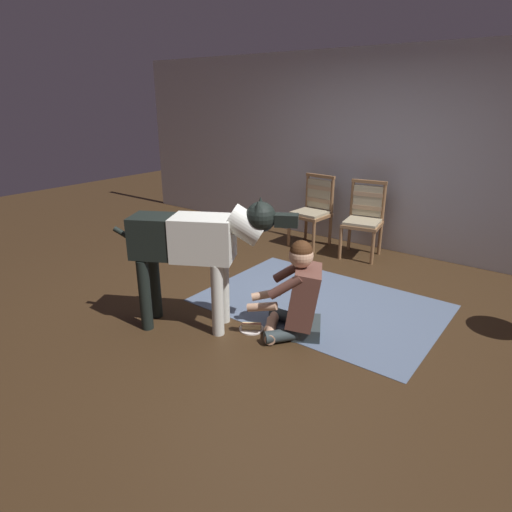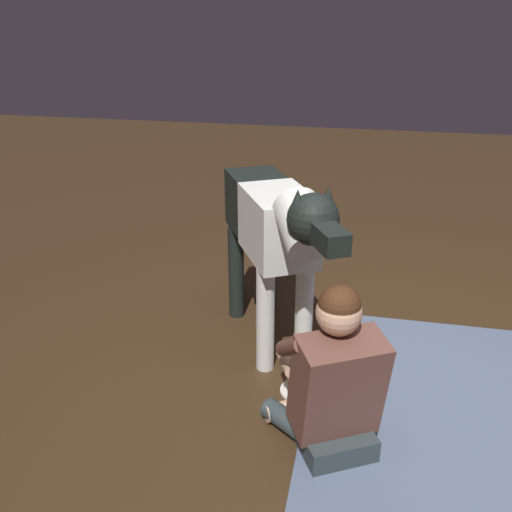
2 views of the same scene
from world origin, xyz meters
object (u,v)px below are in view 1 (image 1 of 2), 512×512
Objects in this scene: dining_chair_right_of_pair at (364,215)px; hot_dog_on_plate at (252,327)px; large_dog at (197,243)px; dining_chair_left_of_pair at (314,207)px; person_sitting_on_floor at (298,297)px.

dining_chair_right_of_pair reaches higher than hot_dog_on_plate.
large_dog is 0.91m from hot_dog_on_plate.
dining_chair_left_of_pair is at bearing 108.09° from hot_dog_on_plate.
person_sitting_on_floor is at bearing -62.88° from dining_chair_left_of_pair.
dining_chair_right_of_pair is 2.54m from hot_dog_on_plate.
person_sitting_on_floor is (0.42, -2.29, -0.18)m from dining_chair_right_of_pair.
large_dog is at bearing -97.49° from dining_chair_right_of_pair.
hot_dog_on_plate is (-0.36, -0.20, -0.33)m from person_sitting_on_floor.
dining_chair_right_of_pair is at bearing 100.46° from person_sitting_on_floor.
dining_chair_left_of_pair is 1.12× the size of person_sitting_on_floor.
dining_chair_right_of_pair is at bearing -0.08° from dining_chair_left_of_pair.
dining_chair_left_of_pair reaches higher than hot_dog_on_plate.
large_dog reaches higher than dining_chair_right_of_pair.
large_dog reaches higher than dining_chair_left_of_pair.
large_dog reaches higher than person_sitting_on_floor.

